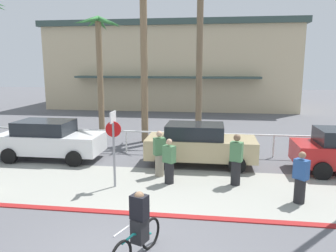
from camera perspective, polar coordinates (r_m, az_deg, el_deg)
ground_plane at (r=16.62m, az=1.56°, el=-3.48°), size 80.00×80.00×0.00m
sidewalk_strip at (r=11.13m, az=-1.85°, el=-10.65°), size 44.00×4.00×0.02m
curb_paint at (r=9.33m, az=-4.01°, el=-15.02°), size 44.00×0.24×0.03m
building_backdrop at (r=33.18m, az=0.97°, el=10.41°), size 22.91×11.23×7.80m
rail_fence at (r=14.98m, az=0.93°, el=-1.76°), size 26.71×0.08×1.04m
stop_sign_bike_lane at (r=10.87m, az=-9.43°, el=-2.12°), size 0.52×0.56×2.56m
palm_tree_2 at (r=20.78m, az=-11.88°, el=13.75°), size 3.02×3.24×6.90m
palm_tree_3 at (r=17.29m, az=-4.25°, el=16.93°), size 3.09×3.41×8.05m
palm_tree_4 at (r=19.15m, az=5.49°, el=19.64°), size 3.17×3.09×9.88m
car_white_1 at (r=15.04m, az=-19.85°, el=-2.22°), size 4.40×2.02×1.69m
car_tan_2 at (r=13.41m, az=5.48°, el=-3.13°), size 4.40×2.02×1.69m
cyclist_teal_0 at (r=7.21m, az=-5.16°, el=-17.14°), size 0.71×1.72×1.50m
pedestrian_0 at (r=11.34m, az=11.74°, el=-6.11°), size 0.46×0.40×1.78m
pedestrian_1 at (r=10.48m, az=22.01°, el=-8.68°), size 0.47×0.46×1.58m
pedestrian_2 at (r=11.28m, az=0.21°, el=-6.51°), size 0.48×0.44×1.59m
pedestrian_3 at (r=11.99m, az=-1.50°, el=-5.15°), size 0.48×0.44×1.70m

